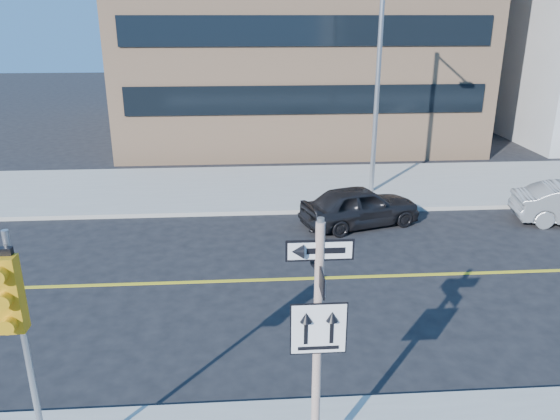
{
  "coord_description": "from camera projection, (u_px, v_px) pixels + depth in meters",
  "views": [
    {
      "loc": [
        -0.99,
        -9.07,
        6.71
      ],
      "look_at": [
        -0.08,
        4.0,
        1.98
      ],
      "focal_mm": 35.0,
      "sensor_mm": 36.0,
      "label": 1
    }
  ],
  "objects": [
    {
      "name": "ground",
      "position": [
        298.0,
        371.0,
        10.85
      ],
      "size": [
        120.0,
        120.0,
        0.0
      ],
      "primitive_type": "plane",
      "color": "black",
      "rests_on": "ground"
    },
    {
      "name": "sign_pole",
      "position": [
        318.0,
        336.0,
        7.67
      ],
      "size": [
        0.92,
        0.92,
        4.06
      ],
      "color": "silver",
      "rests_on": "near_sidewalk"
    },
    {
      "name": "traffic_signal",
      "position": [
        14.0,
        315.0,
        7.07
      ],
      "size": [
        0.32,
        0.45,
        4.0
      ],
      "color": "gray",
      "rests_on": "near_sidewalk"
    },
    {
      "name": "parked_car_a",
      "position": [
        360.0,
        206.0,
        18.12
      ],
      "size": [
        2.73,
        4.31,
        1.37
      ],
      "primitive_type": "imported",
      "rotation": [
        0.0,
        0.0,
        1.87
      ],
      "color": "black",
      "rests_on": "ground"
    },
    {
      "name": "streetlight_a",
      "position": [
        380.0,
        71.0,
        19.6
      ],
      "size": [
        0.55,
        2.25,
        8.0
      ],
      "color": "gray",
      "rests_on": "far_sidewalk"
    }
  ]
}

